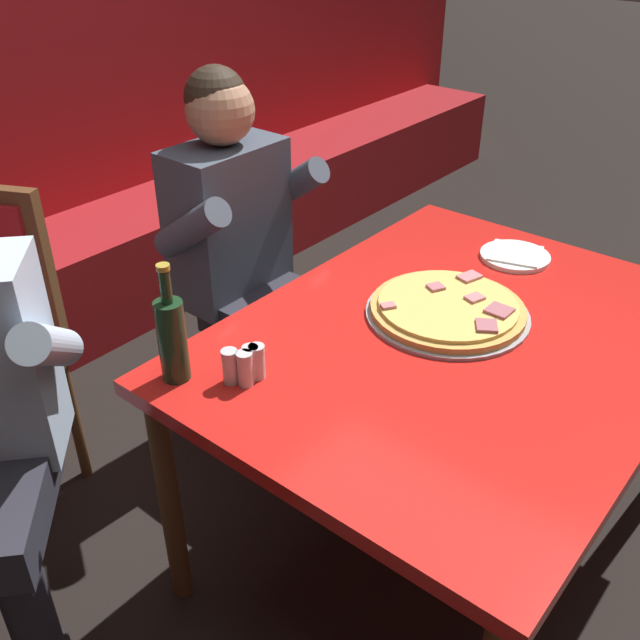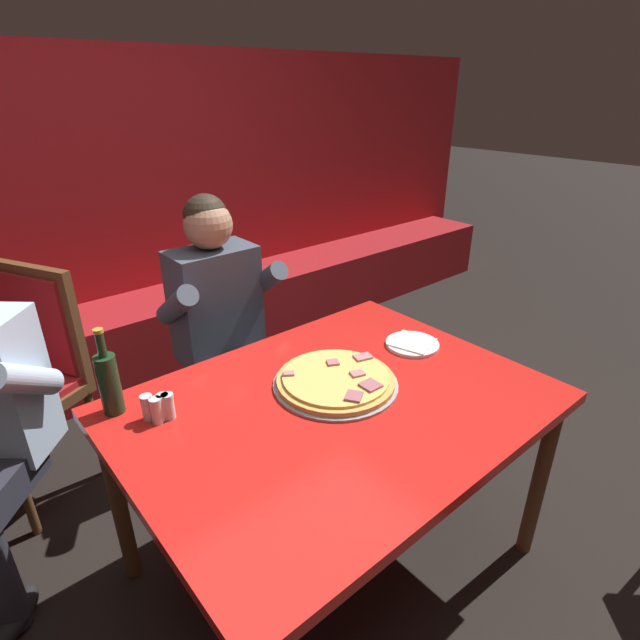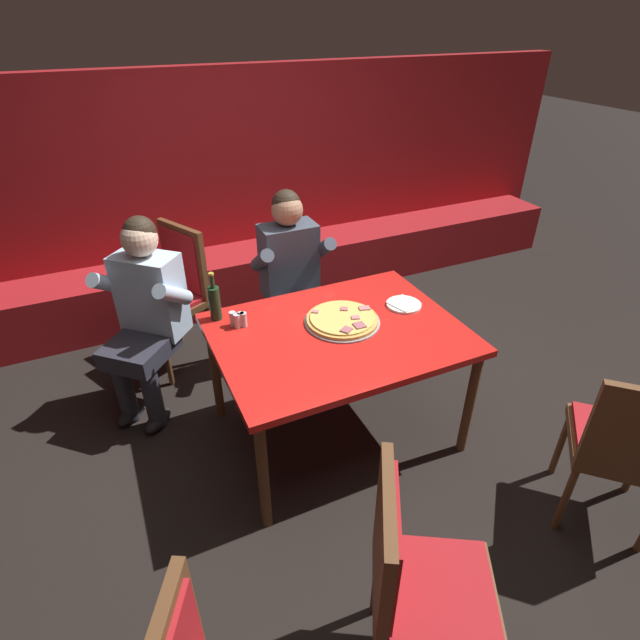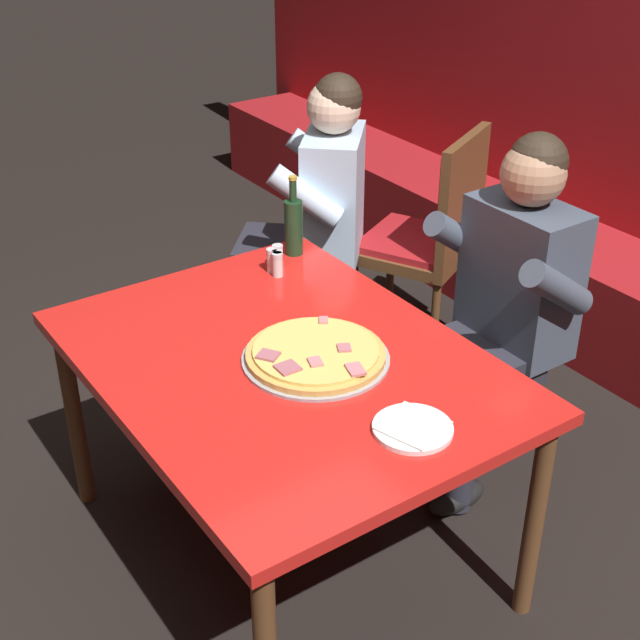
{
  "view_description": "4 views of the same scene",
  "coord_description": "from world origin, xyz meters",
  "px_view_note": "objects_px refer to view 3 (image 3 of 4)",
  "views": [
    {
      "loc": [
        -1.39,
        -0.69,
        1.73
      ],
      "look_at": [
        -0.15,
        0.33,
        0.73
      ],
      "focal_mm": 40.0,
      "sensor_mm": 36.0,
      "label": 1
    },
    {
      "loc": [
        -0.92,
        -1.01,
        1.69
      ],
      "look_at": [
        0.13,
        0.23,
        0.92
      ],
      "focal_mm": 28.0,
      "sensor_mm": 36.0,
      "label": 2
    },
    {
      "loc": [
        -1.05,
        -2.05,
        2.27
      ],
      "look_at": [
        -0.07,
        0.08,
        0.8
      ],
      "focal_mm": 28.0,
      "sensor_mm": 36.0,
      "label": 3
    },
    {
      "loc": [
        1.86,
        -1.16,
        2.14
      ],
      "look_at": [
        -0.11,
        0.2,
        0.76
      ],
      "focal_mm": 50.0,
      "sensor_mm": 36.0,
      "label": 4
    }
  ],
  "objects_px": {
    "shaker_parmesan": "(244,320)",
    "main_dining_table": "(338,342)",
    "shaker_oregano": "(233,319)",
    "diner_seated_blue_shirt": "(294,275)",
    "beer_bottle": "(215,302)",
    "diner_standing_companion": "(145,312)",
    "dining_chair_side_aisle": "(174,288)",
    "plate_white_paper": "(404,304)",
    "shaker_black_pepper": "(237,322)",
    "dining_chair_near_left": "(414,579)",
    "pizza": "(342,320)",
    "dining_chair_near_right": "(627,443)",
    "shaker_red_pepper_flakes": "(241,320)"
  },
  "relations": [
    {
      "from": "shaker_parmesan",
      "to": "main_dining_table",
      "type": "bearing_deg",
      "value": -30.28
    },
    {
      "from": "shaker_oregano",
      "to": "diner_seated_blue_shirt",
      "type": "distance_m",
      "value": 0.77
    },
    {
      "from": "beer_bottle",
      "to": "diner_standing_companion",
      "type": "xyz_separation_m",
      "value": [
        -0.36,
        0.33,
        -0.15
      ]
    },
    {
      "from": "beer_bottle",
      "to": "dining_chair_side_aisle",
      "type": "distance_m",
      "value": 0.83
    },
    {
      "from": "plate_white_paper",
      "to": "shaker_black_pepper",
      "type": "xyz_separation_m",
      "value": [
        -0.98,
        0.18,
        0.03
      ]
    },
    {
      "from": "beer_bottle",
      "to": "shaker_black_pepper",
      "type": "bearing_deg",
      "value": -60.21
    },
    {
      "from": "plate_white_paper",
      "to": "shaker_parmesan",
      "type": "relative_size",
      "value": 2.44
    },
    {
      "from": "shaker_oregano",
      "to": "dining_chair_near_left",
      "type": "relative_size",
      "value": 0.09
    },
    {
      "from": "shaker_black_pepper",
      "to": "pizza",
      "type": "bearing_deg",
      "value": -19.57
    },
    {
      "from": "dining_chair_side_aisle",
      "to": "diner_standing_companion",
      "type": "height_order",
      "value": "diner_standing_companion"
    },
    {
      "from": "dining_chair_near_left",
      "to": "dining_chair_near_right",
      "type": "distance_m",
      "value": 1.28
    },
    {
      "from": "shaker_oregano",
      "to": "shaker_red_pepper_flakes",
      "type": "height_order",
      "value": "same"
    },
    {
      "from": "pizza",
      "to": "shaker_red_pepper_flakes",
      "type": "distance_m",
      "value": 0.57
    },
    {
      "from": "diner_seated_blue_shirt",
      "to": "diner_standing_companion",
      "type": "height_order",
      "value": "same"
    },
    {
      "from": "beer_bottle",
      "to": "shaker_red_pepper_flakes",
      "type": "height_order",
      "value": "beer_bottle"
    },
    {
      "from": "shaker_oregano",
      "to": "shaker_black_pepper",
      "type": "bearing_deg",
      "value": -65.36
    },
    {
      "from": "shaker_red_pepper_flakes",
      "to": "shaker_black_pepper",
      "type": "bearing_deg",
      "value": -165.16
    },
    {
      "from": "pizza",
      "to": "dining_chair_near_right",
      "type": "bearing_deg",
      "value": -54.49
    },
    {
      "from": "dining_chair_near_right",
      "to": "dining_chair_near_left",
      "type": "bearing_deg",
      "value": -173.52
    },
    {
      "from": "main_dining_table",
      "to": "dining_chair_near_left",
      "type": "height_order",
      "value": "dining_chair_near_left"
    },
    {
      "from": "diner_seated_blue_shirt",
      "to": "dining_chair_near_left",
      "type": "height_order",
      "value": "diner_seated_blue_shirt"
    },
    {
      "from": "shaker_black_pepper",
      "to": "dining_chair_side_aisle",
      "type": "bearing_deg",
      "value": 102.42
    },
    {
      "from": "shaker_red_pepper_flakes",
      "to": "diner_standing_companion",
      "type": "relative_size",
      "value": 0.07
    },
    {
      "from": "plate_white_paper",
      "to": "shaker_red_pepper_flakes",
      "type": "bearing_deg",
      "value": 168.73
    },
    {
      "from": "shaker_oregano",
      "to": "diner_standing_companion",
      "type": "relative_size",
      "value": 0.07
    },
    {
      "from": "beer_bottle",
      "to": "diner_standing_companion",
      "type": "height_order",
      "value": "diner_standing_companion"
    },
    {
      "from": "pizza",
      "to": "shaker_red_pepper_flakes",
      "type": "relative_size",
      "value": 5.02
    },
    {
      "from": "shaker_black_pepper",
      "to": "beer_bottle",
      "type": "bearing_deg",
      "value": 119.79
    },
    {
      "from": "pizza",
      "to": "diner_seated_blue_shirt",
      "type": "bearing_deg",
      "value": 89.8
    },
    {
      "from": "beer_bottle",
      "to": "dining_chair_near_right",
      "type": "bearing_deg",
      "value": -45.96
    },
    {
      "from": "plate_white_paper",
      "to": "diner_seated_blue_shirt",
      "type": "distance_m",
      "value": 0.84
    },
    {
      "from": "main_dining_table",
      "to": "plate_white_paper",
      "type": "xyz_separation_m",
      "value": [
        0.48,
        0.09,
        0.08
      ]
    },
    {
      "from": "dining_chair_side_aisle",
      "to": "main_dining_table",
      "type": "bearing_deg",
      "value": -59.58
    },
    {
      "from": "plate_white_paper",
      "to": "shaker_parmesan",
      "type": "distance_m",
      "value": 0.96
    },
    {
      "from": "pizza",
      "to": "shaker_oregano",
      "type": "relative_size",
      "value": 5.02
    },
    {
      "from": "pizza",
      "to": "diner_standing_companion",
      "type": "xyz_separation_m",
      "value": [
        -1.0,
        0.67,
        -0.06
      ]
    },
    {
      "from": "shaker_oregano",
      "to": "dining_chair_near_right",
      "type": "height_order",
      "value": "dining_chair_near_right"
    },
    {
      "from": "main_dining_table",
      "to": "shaker_parmesan",
      "type": "relative_size",
      "value": 15.8
    },
    {
      "from": "diner_seated_blue_shirt",
      "to": "main_dining_table",
      "type": "bearing_deg",
      "value": -94.52
    },
    {
      "from": "pizza",
      "to": "shaker_oregano",
      "type": "height_order",
      "value": "shaker_oregano"
    },
    {
      "from": "plate_white_paper",
      "to": "dining_chair_near_right",
      "type": "xyz_separation_m",
      "value": [
        0.45,
        -1.23,
        -0.2
      ]
    },
    {
      "from": "dining_chair_near_left",
      "to": "diner_seated_blue_shirt",
      "type": "bearing_deg",
      "value": 79.09
    },
    {
      "from": "beer_bottle",
      "to": "shaker_red_pepper_flakes",
      "type": "xyz_separation_m",
      "value": [
        0.11,
        -0.14,
        -0.07
      ]
    },
    {
      "from": "pizza",
      "to": "shaker_black_pepper",
      "type": "height_order",
      "value": "shaker_black_pepper"
    },
    {
      "from": "dining_chair_near_right",
      "to": "diner_standing_companion",
      "type": "distance_m",
      "value": 2.66
    },
    {
      "from": "plate_white_paper",
      "to": "pizza",
      "type": "bearing_deg",
      "value": -177.97
    },
    {
      "from": "pizza",
      "to": "beer_bottle",
      "type": "bearing_deg",
      "value": 151.9
    },
    {
      "from": "shaker_red_pepper_flakes",
      "to": "shaker_black_pepper",
      "type": "xyz_separation_m",
      "value": [
        -0.03,
        -0.01,
        0.0
      ]
    },
    {
      "from": "shaker_red_pepper_flakes",
      "to": "dining_chair_side_aisle",
      "type": "bearing_deg",
      "value": 104.03
    },
    {
      "from": "shaker_black_pepper",
      "to": "dining_chair_near_right",
      "type": "xyz_separation_m",
      "value": [
        1.42,
        -1.41,
        -0.23
      ]
    }
  ]
}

